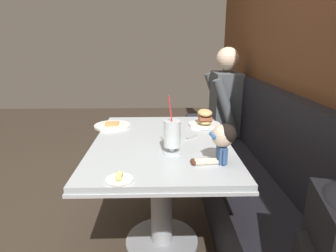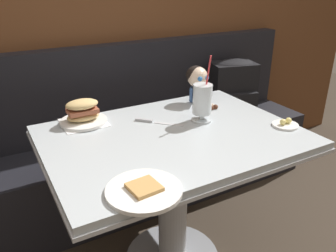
{
  "view_description": "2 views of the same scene",
  "coord_description": "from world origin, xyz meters",
  "px_view_note": "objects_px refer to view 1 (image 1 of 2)",
  "views": [
    {
      "loc": [
        1.58,
        0.18,
        1.32
      ],
      "look_at": [
        0.08,
        0.22,
        0.86
      ],
      "focal_mm": 30.09,
      "sensor_mm": 36.0,
      "label": 1
    },
    {
      "loc": [
        -0.69,
        -1.01,
        1.39
      ],
      "look_at": [
        -0.0,
        0.22,
        0.76
      ],
      "focal_mm": 36.92,
      "sensor_mm": 36.0,
      "label": 2
    }
  ],
  "objects_px": {
    "sandwich_plate": "(205,119)",
    "milkshake_glass": "(172,135)",
    "butter_saucer": "(120,179)",
    "butter_knife": "(188,138)",
    "diner_patron": "(221,102)",
    "toast_plate": "(112,125)",
    "seated_doll": "(223,138)"
  },
  "relations": [
    {
      "from": "sandwich_plate",
      "to": "milkshake_glass",
      "type": "bearing_deg",
      "value": -26.52
    },
    {
      "from": "butter_saucer",
      "to": "butter_knife",
      "type": "xyz_separation_m",
      "value": [
        -0.52,
        0.34,
        -0.0
      ]
    },
    {
      "from": "diner_patron",
      "to": "butter_saucer",
      "type": "bearing_deg",
      "value": -25.98
    },
    {
      "from": "toast_plate",
      "to": "butter_saucer",
      "type": "relative_size",
      "value": 2.08
    },
    {
      "from": "butter_knife",
      "to": "seated_doll",
      "type": "relative_size",
      "value": 0.81
    },
    {
      "from": "butter_saucer",
      "to": "butter_knife",
      "type": "distance_m",
      "value": 0.62
    },
    {
      "from": "butter_saucer",
      "to": "toast_plate",
      "type": "bearing_deg",
      "value": -168.56
    },
    {
      "from": "milkshake_glass",
      "to": "seated_doll",
      "type": "distance_m",
      "value": 0.27
    },
    {
      "from": "sandwich_plate",
      "to": "butter_saucer",
      "type": "distance_m",
      "value": 0.94
    },
    {
      "from": "butter_saucer",
      "to": "seated_doll",
      "type": "xyz_separation_m",
      "value": [
        -0.17,
        0.47,
        0.12
      ]
    },
    {
      "from": "butter_saucer",
      "to": "sandwich_plate",
      "type": "bearing_deg",
      "value": 148.81
    },
    {
      "from": "milkshake_glass",
      "to": "butter_saucer",
      "type": "relative_size",
      "value": 2.63
    },
    {
      "from": "seated_doll",
      "to": "diner_patron",
      "type": "relative_size",
      "value": 0.27
    },
    {
      "from": "butter_saucer",
      "to": "seated_doll",
      "type": "height_order",
      "value": "seated_doll"
    },
    {
      "from": "milkshake_glass",
      "to": "sandwich_plate",
      "type": "bearing_deg",
      "value": 153.48
    },
    {
      "from": "milkshake_glass",
      "to": "seated_doll",
      "type": "xyz_separation_m",
      "value": [
        0.13,
        0.24,
        0.03
      ]
    },
    {
      "from": "milkshake_glass",
      "to": "sandwich_plate",
      "type": "height_order",
      "value": "milkshake_glass"
    },
    {
      "from": "butter_knife",
      "to": "diner_patron",
      "type": "distance_m",
      "value": 1.12
    },
    {
      "from": "toast_plate",
      "to": "butter_knife",
      "type": "height_order",
      "value": "toast_plate"
    },
    {
      "from": "toast_plate",
      "to": "sandwich_plate",
      "type": "xyz_separation_m",
      "value": [
        -0.01,
        0.65,
        0.04
      ]
    },
    {
      "from": "toast_plate",
      "to": "milkshake_glass",
      "type": "xyz_separation_m",
      "value": [
        0.49,
        0.4,
        0.09
      ]
    },
    {
      "from": "sandwich_plate",
      "to": "seated_doll",
      "type": "relative_size",
      "value": 0.99
    },
    {
      "from": "toast_plate",
      "to": "seated_doll",
      "type": "distance_m",
      "value": 0.9
    },
    {
      "from": "toast_plate",
      "to": "butter_saucer",
      "type": "bearing_deg",
      "value": 11.44
    },
    {
      "from": "sandwich_plate",
      "to": "butter_saucer",
      "type": "xyz_separation_m",
      "value": [
        0.8,
        -0.48,
        -0.04
      ]
    },
    {
      "from": "toast_plate",
      "to": "diner_patron",
      "type": "relative_size",
      "value": 0.31
    },
    {
      "from": "sandwich_plate",
      "to": "diner_patron",
      "type": "bearing_deg",
      "value": 160.11
    },
    {
      "from": "toast_plate",
      "to": "milkshake_glass",
      "type": "distance_m",
      "value": 0.64
    },
    {
      "from": "toast_plate",
      "to": "butter_saucer",
      "type": "xyz_separation_m",
      "value": [
        0.8,
        0.16,
        0.0
      ]
    },
    {
      "from": "seated_doll",
      "to": "diner_patron",
      "type": "xyz_separation_m",
      "value": [
        -1.38,
        0.29,
        -0.13
      ]
    },
    {
      "from": "butter_saucer",
      "to": "seated_doll",
      "type": "distance_m",
      "value": 0.52
    },
    {
      "from": "milkshake_glass",
      "to": "seated_doll",
      "type": "height_order",
      "value": "milkshake_glass"
    }
  ]
}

